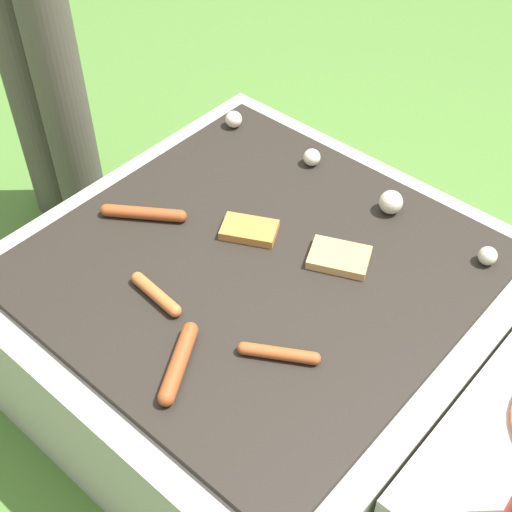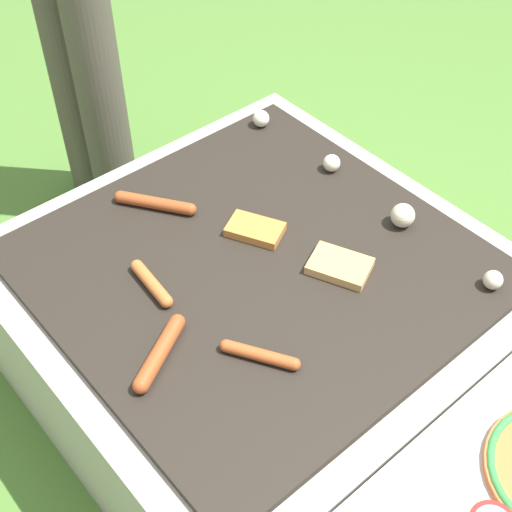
# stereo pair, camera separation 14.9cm
# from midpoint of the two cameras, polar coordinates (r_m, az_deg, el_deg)

# --- Properties ---
(ground_plane) EXTENTS (14.00, 14.00, 0.00)m
(ground_plane) POSITION_cam_midpoint_polar(r_m,az_deg,el_deg) (1.82, -2.36, -9.81)
(ground_plane) COLOR #47702D
(grill) EXTENTS (0.96, 0.96, 0.42)m
(grill) POSITION_cam_midpoint_polar(r_m,az_deg,el_deg) (1.66, -2.58, -5.73)
(grill) COLOR #9E998E
(grill) RESTS_ON ground_plane
(sausage_front_center) EXTENTS (0.17, 0.12, 0.03)m
(sausage_front_center) POSITION_cam_midpoint_polar(r_m,az_deg,el_deg) (1.62, -11.60, 3.26)
(sausage_front_center) COLOR #93421E
(sausage_front_center) RESTS_ON grill
(sausage_front_left) EXTENTS (0.15, 0.04, 0.03)m
(sausage_front_left) POSITION_cam_midpoint_polar(r_m,az_deg,el_deg) (1.45, -10.94, -3.17)
(sausage_front_left) COLOR #B7602D
(sausage_front_left) RESTS_ON grill
(sausage_mid_left) EXTENTS (0.14, 0.09, 0.02)m
(sausage_mid_left) POSITION_cam_midpoint_polar(r_m,az_deg,el_deg) (1.33, -1.39, -7.97)
(sausage_mid_left) COLOR #A34C23
(sausage_mid_left) RESTS_ON grill
(sausage_back_right) EXTENTS (0.11, 0.17, 0.03)m
(sausage_back_right) POSITION_cam_midpoint_polar(r_m,az_deg,el_deg) (1.33, -9.43, -8.59)
(sausage_back_right) COLOR #93421E
(sausage_back_right) RESTS_ON grill
(bread_slice_left) EXTENTS (0.15, 0.13, 0.02)m
(bread_slice_left) POSITION_cam_midpoint_polar(r_m,az_deg,el_deg) (1.50, 3.87, -0.26)
(bread_slice_left) COLOR tan
(bread_slice_left) RESTS_ON grill
(bread_slice_right) EXTENTS (0.14, 0.12, 0.02)m
(bread_slice_right) POSITION_cam_midpoint_polar(r_m,az_deg,el_deg) (1.56, -3.27, 1.97)
(bread_slice_right) COLOR #B27033
(bread_slice_right) RESTS_ON grill
(mushroom_row) EXTENTS (0.77, 0.07, 0.05)m
(mushroom_row) POSITION_cam_midpoint_polar(r_m,az_deg,el_deg) (1.66, 5.21, 5.83)
(mushroom_row) COLOR beige
(mushroom_row) RESTS_ON grill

